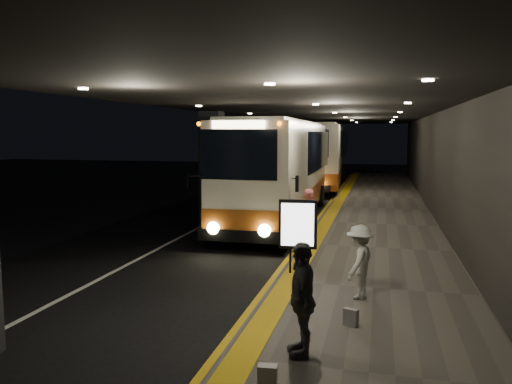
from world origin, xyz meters
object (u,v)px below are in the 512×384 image
at_px(passenger_boarding, 310,217).
at_px(coach_main, 280,174).
at_px(coach_second, 321,158).
at_px(stanchion_post, 290,251).
at_px(passenger_waiting_white, 359,262).
at_px(passenger_waiting_grey, 302,299).
at_px(bag_plain, 267,377).
at_px(info_sign, 298,226).
at_px(bag_polka, 351,317).

bearing_deg(passenger_boarding, coach_main, 18.52).
height_order(coach_main, coach_second, coach_second).
relative_size(coach_main, stanchion_post, 11.47).
relative_size(passenger_waiting_white, passenger_waiting_grey, 0.87).
bearing_deg(coach_main, passenger_waiting_grey, -78.73).
distance_m(coach_main, bag_plain, 14.14).
height_order(coach_main, passenger_boarding, coach_main).
relative_size(bag_plain, info_sign, 0.17).
relative_size(bag_polka, stanchion_post, 0.28).
height_order(bag_polka, info_sign, info_sign).
height_order(coach_main, passenger_waiting_white, coach_main).
height_order(info_sign, stanchion_post, info_sign).
relative_size(coach_main, coach_second, 0.98).
xyz_separation_m(passenger_waiting_white, passenger_waiting_grey, (-0.75, -2.96, 0.12)).
bearing_deg(coach_main, bag_plain, -80.88).
distance_m(passenger_boarding, info_sign, 3.59).
xyz_separation_m(coach_main, stanchion_post, (1.90, -8.25, -1.19)).
relative_size(passenger_waiting_white, info_sign, 0.82).
distance_m(passenger_waiting_white, info_sign, 1.85).
xyz_separation_m(bag_plain, stanchion_post, (-0.69, 5.56, 0.39)).
bearing_deg(coach_second, bag_polka, -85.09).
distance_m(coach_main, passenger_waiting_grey, 13.01).
bearing_deg(bag_polka, stanchion_post, 118.24).
height_order(passenger_waiting_white, bag_polka, passenger_waiting_white).
bearing_deg(bag_polka, coach_main, 107.36).
bearing_deg(passenger_boarding, stanchion_post, 176.83).
xyz_separation_m(coach_main, bag_plain, (2.58, -13.82, -1.58)).
bearing_deg(info_sign, bag_polka, -69.41).
relative_size(info_sign, stanchion_post, 1.70).
distance_m(coach_second, bag_plain, 27.15).
bearing_deg(passenger_boarding, info_sign, -179.04).
bearing_deg(info_sign, passenger_waiting_white, -42.10).
height_order(coach_main, bag_polka, coach_main).
relative_size(passenger_waiting_white, stanchion_post, 1.39).
height_order(passenger_waiting_white, passenger_waiting_grey, passenger_waiting_grey).
bearing_deg(stanchion_post, coach_main, 102.93).
distance_m(passenger_waiting_white, bag_polka, 1.72).
bearing_deg(bag_plain, bag_polka, 69.17).
xyz_separation_m(info_sign, stanchion_post, (-0.25, 0.44, -0.72)).
distance_m(passenger_waiting_white, bag_plain, 4.28).
distance_m(passenger_waiting_white, passenger_waiting_grey, 3.05).
bearing_deg(passenger_waiting_grey, passenger_boarding, 169.98).
xyz_separation_m(bag_plain, info_sign, (-0.44, 5.12, 1.11)).
distance_m(passenger_waiting_grey, stanchion_post, 4.53).
xyz_separation_m(passenger_boarding, stanchion_post, (-0.05, -3.12, -0.32)).
xyz_separation_m(coach_second, passenger_waiting_grey, (2.76, -25.83, -0.91)).
xyz_separation_m(coach_main, passenger_waiting_grey, (2.86, -12.66, -0.85)).
bearing_deg(passenger_waiting_grey, coach_main, 175.79).
bearing_deg(bag_polka, info_sign, 118.01).
xyz_separation_m(passenger_waiting_grey, bag_plain, (-0.28, -1.15, -0.73)).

